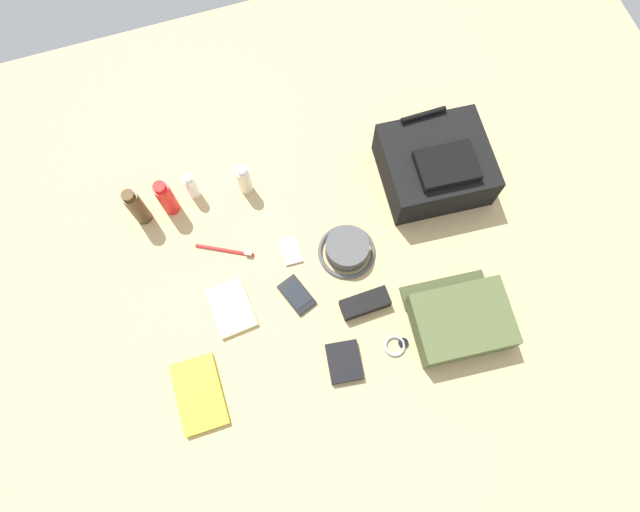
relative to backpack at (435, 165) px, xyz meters
name	(u,v)px	position (x,y,z in m)	size (l,w,h in m)	color
ground_plane	(320,262)	(-0.42, -0.16, -0.08)	(2.64, 2.02, 0.02)	tan
backpack	(435,165)	(0.00, 0.00, 0.00)	(0.33, 0.30, 0.17)	black
toiletry_pouch	(461,320)	(-0.10, -0.46, -0.03)	(0.28, 0.26, 0.09)	#47512D
bucket_hat	(347,249)	(-0.33, -0.16, -0.05)	(0.17, 0.17, 0.06)	#494949
cologne_bottle	(137,207)	(-0.89, 0.14, 0.01)	(0.05, 0.05, 0.16)	#473319
sunscreen_spray	(166,198)	(-0.80, 0.14, 0.00)	(0.05, 0.05, 0.15)	red
toothpaste_tube	(192,186)	(-0.72, 0.17, -0.02)	(0.03, 0.03, 0.11)	white
lotion_bottle	(244,180)	(-0.56, 0.14, -0.01)	(0.04, 0.04, 0.13)	beige
paperback_novel	(199,394)	(-0.85, -0.43, -0.06)	(0.12, 0.20, 0.02)	yellow
cell_phone	(297,295)	(-0.52, -0.24, -0.07)	(0.10, 0.13, 0.01)	black
media_player	(291,251)	(-0.49, -0.10, -0.07)	(0.06, 0.09, 0.01)	#B7B7BC
wristwatch	(396,345)	(-0.29, -0.47, -0.07)	(0.07, 0.06, 0.01)	#99999E
toothbrush	(228,250)	(-0.67, -0.05, -0.07)	(0.16, 0.09, 0.02)	red
wallet	(344,362)	(-0.45, -0.47, -0.06)	(0.09, 0.11, 0.02)	black
notepad	(231,308)	(-0.71, -0.22, -0.06)	(0.11, 0.15, 0.02)	beige
sunglasses_case	(365,303)	(-0.34, -0.33, -0.05)	(0.14, 0.06, 0.04)	black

